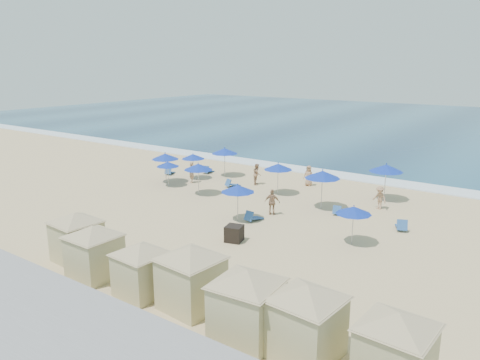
# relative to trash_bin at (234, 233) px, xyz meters

# --- Properties ---
(ground) EXTENTS (160.00, 160.00, 0.00)m
(ground) POSITION_rel_trash_bin_xyz_m (-2.14, 2.47, -0.45)
(ground) COLOR tan
(ground) RESTS_ON ground
(ocean) EXTENTS (160.00, 80.00, 0.06)m
(ocean) POSITION_rel_trash_bin_xyz_m (-2.14, 57.47, -0.42)
(ocean) COLOR navy
(ocean) RESTS_ON ground
(surf_line) EXTENTS (160.00, 2.50, 0.08)m
(surf_line) POSITION_rel_trash_bin_xyz_m (-2.14, 17.97, -0.41)
(surf_line) COLOR white
(surf_line) RESTS_ON ground
(seawall) EXTENTS (160.00, 6.10, 1.22)m
(seawall) POSITION_rel_trash_bin_xyz_m (-2.14, -11.03, 0.21)
(seawall) COLOR gray
(seawall) RESTS_ON ground
(trash_bin) EXTENTS (1.09, 1.09, 0.89)m
(trash_bin) POSITION_rel_trash_bin_xyz_m (0.00, 0.00, 0.00)
(trash_bin) COLOR black
(trash_bin) RESTS_ON ground
(cabana_0) EXTENTS (4.34, 4.34, 2.73)m
(cabana_0) POSITION_rel_trash_bin_xyz_m (-4.84, -6.57, 1.12)
(cabana_0) COLOR #C0B683
(cabana_0) RESTS_ON ground
(cabana_1) EXTENTS (4.34, 4.34, 2.73)m
(cabana_1) POSITION_rel_trash_bin_xyz_m (-2.56, -7.28, 1.12)
(cabana_1) COLOR #C0B683
(cabana_1) RESTS_ON ground
(cabana_2) EXTENTS (4.05, 4.05, 2.54)m
(cabana_2) POSITION_rel_trash_bin_xyz_m (0.46, -7.22, 1.01)
(cabana_2) COLOR #C0B683
(cabana_2) RESTS_ON ground
(cabana_3) EXTENTS (4.59, 4.59, 2.89)m
(cabana_3) POSITION_rel_trash_bin_xyz_m (2.88, -6.81, 1.21)
(cabana_3) COLOR #C0B683
(cabana_3) RESTS_ON ground
(cabana_4) EXTENTS (4.64, 4.64, 2.92)m
(cabana_4) POSITION_rel_trash_bin_xyz_m (5.93, -7.31, 1.23)
(cabana_4) COLOR #C0B683
(cabana_4) RESTS_ON ground
(cabana_5) EXTENTS (4.54, 4.54, 2.86)m
(cabana_5) POSITION_rel_trash_bin_xyz_m (8.10, -7.01, 1.19)
(cabana_5) COLOR #C0B683
(cabana_5) RESTS_ON ground
(cabana_6) EXTENTS (4.36, 4.36, 2.74)m
(cabana_6) POSITION_rel_trash_bin_xyz_m (11.00, -6.83, 1.12)
(cabana_6) COLOR #C0B683
(cabana_6) RESTS_ON ground
(umbrella_0) EXTENTS (2.22, 2.22, 2.53)m
(umbrella_0) POSITION_rel_trash_bin_xyz_m (-12.33, 7.31, 1.75)
(umbrella_0) COLOR #A5A8AD
(umbrella_0) RESTS_ON ground
(umbrella_1) EXTENTS (1.96, 1.96, 2.23)m
(umbrella_1) POSITION_rel_trash_bin_xyz_m (-11.35, 9.60, 1.49)
(umbrella_1) COLOR #A5A8AD
(umbrella_1) RESTS_ON ground
(umbrella_2) EXTENTS (1.82, 1.82, 2.07)m
(umbrella_2) POSITION_rel_trash_bin_xyz_m (-11.38, 6.60, 1.35)
(umbrella_2) COLOR #A5A8AD
(umbrella_2) RESTS_ON ground
(umbrella_3) EXTENTS (2.26, 2.26, 2.57)m
(umbrella_3) POSITION_rel_trash_bin_xyz_m (-9.78, 11.93, 1.78)
(umbrella_3) COLOR #A5A8AD
(umbrella_3) RESTS_ON ground
(umbrella_4) EXTENTS (2.15, 2.15, 2.45)m
(umbrella_4) POSITION_rel_trash_bin_xyz_m (-7.80, 6.13, 1.68)
(umbrella_4) COLOR #A5A8AD
(umbrella_4) RESTS_ON ground
(umbrella_5) EXTENTS (2.10, 2.10, 2.39)m
(umbrella_5) POSITION_rel_trash_bin_xyz_m (-1.90, 2.97, 1.62)
(umbrella_5) COLOR #A5A8AD
(umbrella_5) RESTS_ON ground
(umbrella_6) EXTENTS (2.13, 2.13, 2.42)m
(umbrella_6) POSITION_rel_trash_bin_xyz_m (-3.04, 9.67, 1.66)
(umbrella_6) COLOR #A5A8AD
(umbrella_6) RESTS_ON ground
(umbrella_7) EXTENTS (2.39, 2.39, 2.72)m
(umbrella_7) POSITION_rel_trash_bin_xyz_m (1.23, 8.28, 1.91)
(umbrella_7) COLOR #A5A8AD
(umbrella_7) RESTS_ON ground
(umbrella_8) EXTENTS (2.39, 2.39, 2.72)m
(umbrella_8) POSITION_rel_trash_bin_xyz_m (4.03, 12.72, 1.92)
(umbrella_8) COLOR #A5A8AD
(umbrella_8) RESTS_ON ground
(umbrella_9) EXTENTS (1.94, 1.94, 2.21)m
(umbrella_9) POSITION_rel_trash_bin_xyz_m (5.44, 3.41, 1.47)
(umbrella_9) COLOR #A5A8AD
(umbrella_9) RESTS_ON ground
(beach_chair_0) EXTENTS (1.05, 1.41, 0.71)m
(beach_chair_0) POSITION_rel_trash_bin_xyz_m (-14.15, 9.59, -0.20)
(beach_chair_0) COLOR #295596
(beach_chair_0) RESTS_ON ground
(beach_chair_1) EXTENTS (0.79, 1.40, 0.73)m
(beach_chair_1) POSITION_rel_trash_bin_xyz_m (-11.73, 11.93, -0.19)
(beach_chair_1) COLOR #295596
(beach_chair_1) RESTS_ON ground
(beach_chair_2) EXTENTS (0.88, 1.34, 0.68)m
(beach_chair_2) POSITION_rel_trash_bin_xyz_m (-7.12, 9.33, -0.21)
(beach_chair_2) COLOR #295596
(beach_chair_2) RESTS_ON ground
(beach_chair_3) EXTENTS (0.75, 1.37, 0.72)m
(beach_chair_3) POSITION_rel_trash_bin_xyz_m (-1.08, 3.41, -0.20)
(beach_chair_3) COLOR #295596
(beach_chair_3) RESTS_ON ground
(beach_chair_4) EXTENTS (0.76, 1.27, 0.65)m
(beach_chair_4) POSITION_rel_trash_bin_xyz_m (2.67, 7.78, -0.22)
(beach_chair_4) COLOR #295596
(beach_chair_4) RESTS_ON ground
(beach_chair_5) EXTENTS (1.05, 1.47, 0.74)m
(beach_chair_5) POSITION_rel_trash_bin_xyz_m (6.96, 7.19, -0.19)
(beach_chair_5) COLOR #295596
(beach_chair_5) RESTS_ON ground
(beachgoer_0) EXTENTS (0.75, 0.73, 1.74)m
(beachgoer_0) POSITION_rel_trash_bin_xyz_m (-10.59, 8.47, 0.42)
(beachgoer_0) COLOR #A67C5C
(beachgoer_0) RESTS_ON ground
(beachgoer_1) EXTENTS (0.96, 1.04, 1.70)m
(beachgoer_1) POSITION_rel_trash_bin_xyz_m (-5.92, 11.20, 0.41)
(beachgoer_1) COLOR #A67C5C
(beachgoer_1) RESTS_ON ground
(beachgoer_2) EXTENTS (1.08, 0.74, 1.70)m
(beachgoer_2) POSITION_rel_trash_bin_xyz_m (-0.76, 5.19, 0.40)
(beachgoer_2) COLOR #A67C5C
(beachgoer_2) RESTS_ON ground
(beachgoer_3) EXTENTS (1.16, 0.88, 1.59)m
(beachgoer_3) POSITION_rel_trash_bin_xyz_m (4.46, 10.45, 0.35)
(beachgoer_3) COLOR #A67C5C
(beachgoer_3) RESTS_ON ground
(beachgoer_4) EXTENTS (0.84, 0.58, 1.64)m
(beachgoer_4) POSITION_rel_trash_bin_xyz_m (-2.31, 13.24, 0.38)
(beachgoer_4) COLOR #A67C5C
(beachgoer_4) RESTS_ON ground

